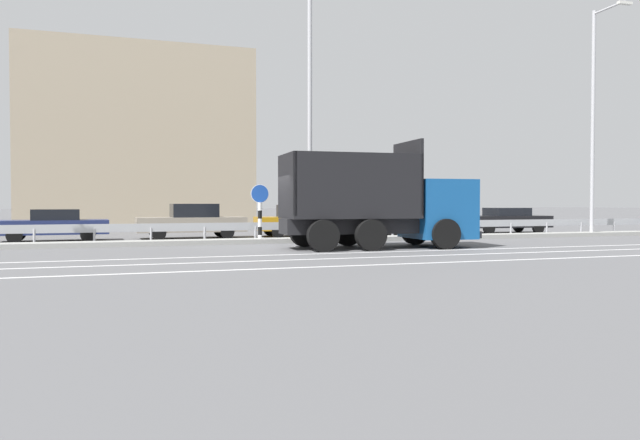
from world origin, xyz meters
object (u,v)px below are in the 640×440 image
at_px(parked_car_4, 192,221).
at_px(parked_car_3, 53,225).
at_px(median_road_sign, 260,212).
at_px(street_lamp_3, 595,113).
at_px(parked_car_5, 300,221).
at_px(dump_truck, 398,211).
at_px(parked_car_7, 505,220).
at_px(street_lamp_2, 311,95).
at_px(parked_car_6, 402,222).

bearing_deg(parked_car_4, parked_car_3, 92.99).
distance_m(median_road_sign, parked_car_4, 4.70).
height_order(street_lamp_3, parked_car_5, street_lamp_3).
xyz_separation_m(dump_truck, parked_car_5, (-1.07, 8.18, -0.55)).
height_order(dump_truck, parked_car_7, dump_truck).
xyz_separation_m(dump_truck, street_lamp_3, (12.21, 3.79, 4.55)).
distance_m(street_lamp_2, parked_car_3, 11.81).
relative_size(dump_truck, parked_car_6, 1.51).
relative_size(parked_car_4, parked_car_5, 1.11).
xyz_separation_m(median_road_sign, parked_car_5, (3.00, 4.27, -0.48)).
distance_m(street_lamp_3, parked_car_5, 14.89).
height_order(street_lamp_2, parked_car_4, street_lamp_2).
relative_size(street_lamp_2, parked_car_7, 2.27).
height_order(median_road_sign, street_lamp_3, street_lamp_3).
distance_m(street_lamp_2, parked_car_5, 6.82).
bearing_deg(dump_truck, street_lamp_2, -149.04).
distance_m(median_road_sign, parked_car_7, 14.59).
bearing_deg(street_lamp_2, parked_car_5, 78.26).
xyz_separation_m(street_lamp_3, parked_car_5, (-13.28, 4.39, -5.10)).
bearing_deg(parked_car_5, dump_truck, 9.32).
height_order(dump_truck, parked_car_6, dump_truck).
relative_size(median_road_sign, parked_car_3, 0.53).
xyz_separation_m(parked_car_3, parked_car_5, (10.76, 0.44, 0.06)).
xyz_separation_m(dump_truck, median_road_sign, (-4.08, 3.90, -0.07)).
height_order(dump_truck, parked_car_3, dump_truck).
relative_size(street_lamp_2, parked_car_4, 2.26).
xyz_separation_m(median_road_sign, parked_car_6, (8.33, 4.20, -0.58)).
bearing_deg(parked_car_4, parked_car_7, -91.99).
xyz_separation_m(parked_car_5, parked_car_7, (11.08, -0.50, -0.05)).
relative_size(street_lamp_3, parked_car_3, 2.43).
bearing_deg(parked_car_7, median_road_sign, 108.88).
distance_m(street_lamp_3, parked_car_3, 24.90).
relative_size(parked_car_3, parked_car_7, 0.93).
distance_m(street_lamp_3, parked_car_7, 6.82).
bearing_deg(street_lamp_2, street_lamp_3, -0.01).
bearing_deg(parked_car_4, median_road_sign, -154.01).
xyz_separation_m(parked_car_6, parked_car_7, (5.75, -0.42, 0.05)).
bearing_deg(parked_car_6, median_road_sign, 119.47).
bearing_deg(dump_truck, parked_car_5, -169.20).
bearing_deg(median_road_sign, parked_car_7, 15.02).
height_order(parked_car_3, parked_car_6, parked_car_3).
xyz_separation_m(median_road_sign, street_lamp_2, (2.09, -0.11, 4.66)).
relative_size(street_lamp_3, parked_car_4, 2.26).
relative_size(street_lamp_3, parked_car_5, 2.50).
bearing_deg(parked_car_7, parked_car_6, 89.68).
bearing_deg(parked_car_6, street_lamp_2, 127.37).
bearing_deg(median_road_sign, parked_car_4, 116.53).
bearing_deg(parked_car_6, dump_truck, 155.01).
bearing_deg(parked_car_4, street_lamp_3, -103.72).
bearing_deg(parked_car_4, parked_car_6, -90.47).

